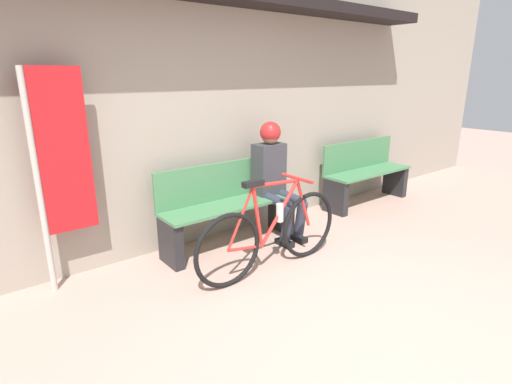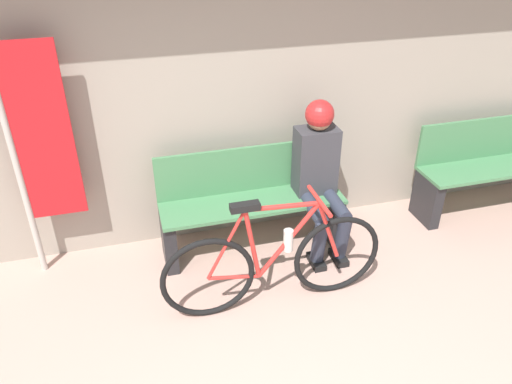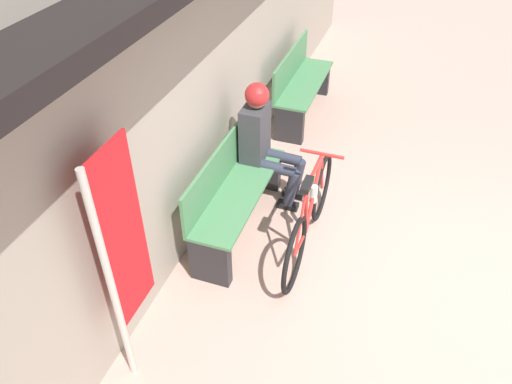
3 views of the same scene
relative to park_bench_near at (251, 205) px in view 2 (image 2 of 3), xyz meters
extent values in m
cube|color=#9E9384|center=(-0.24, 0.38, 1.19)|extent=(12.00, 0.12, 3.20)
cube|color=#477F51|center=(0.00, -0.05, 0.05)|extent=(1.52, 0.42, 0.03)
cube|color=#477F51|center=(0.00, 0.14, 0.27)|extent=(1.52, 0.03, 0.40)
cube|color=#232326|center=(-0.71, -0.05, -0.19)|extent=(0.10, 0.36, 0.45)
cube|color=#232326|center=(0.71, -0.05, -0.19)|extent=(0.10, 0.36, 0.45)
torus|color=black|center=(-0.51, -0.73, -0.07)|extent=(0.67, 0.04, 0.67)
torus|color=black|center=(0.46, -0.73, -0.07)|extent=(0.67, 0.04, 0.67)
cylinder|color=red|center=(0.03, -0.73, 0.43)|extent=(0.53, 0.03, 0.07)
cylinder|color=red|center=(0.07, -0.73, 0.14)|extent=(0.45, 0.03, 0.57)
cylinder|color=red|center=(-0.19, -0.73, 0.16)|extent=(0.13, 0.03, 0.59)
cylinder|color=red|center=(-0.32, -0.73, -0.10)|extent=(0.37, 0.03, 0.09)
cylinder|color=red|center=(-0.37, -0.73, 0.19)|extent=(0.29, 0.02, 0.53)
cylinder|color=red|center=(0.38, -0.73, 0.17)|extent=(0.20, 0.03, 0.50)
cube|color=black|center=(-0.24, -0.73, 0.47)|extent=(0.20, 0.07, 0.05)
cylinder|color=red|center=(0.29, -0.73, 0.43)|extent=(0.03, 0.40, 0.03)
cylinder|color=beige|center=(0.07, -0.73, 0.14)|extent=(0.07, 0.07, 0.17)
cylinder|color=#2D3342|center=(0.45, -0.26, 0.06)|extent=(0.11, 0.42, 0.13)
cylinder|color=#2D3342|center=(0.45, -0.43, -0.15)|extent=(0.11, 0.17, 0.42)
cube|color=black|center=(0.45, -0.40, -0.38)|extent=(0.10, 0.22, 0.06)
cylinder|color=#2D3342|center=(0.65, -0.26, 0.06)|extent=(0.11, 0.42, 0.13)
cylinder|color=#2D3342|center=(0.65, -0.43, -0.15)|extent=(0.11, 0.17, 0.42)
cube|color=black|center=(0.65, -0.40, -0.38)|extent=(0.10, 0.22, 0.06)
cube|color=#38383D|center=(0.55, -0.01, 0.35)|extent=(0.34, 0.22, 0.57)
sphere|color=#9E7556|center=(0.55, -0.03, 0.73)|extent=(0.20, 0.20, 0.20)
sphere|color=#B22323|center=(0.55, -0.03, 0.76)|extent=(0.23, 0.23, 0.23)
cube|color=#477F51|center=(2.35, -0.05, 0.05)|extent=(1.46, 0.42, 0.03)
cube|color=#477F51|center=(2.35, 0.14, 0.27)|extent=(1.46, 0.03, 0.40)
cube|color=#232326|center=(1.67, -0.05, -0.19)|extent=(0.10, 0.36, 0.45)
cylinder|color=#B7B2A8|center=(-1.72, 0.14, 0.51)|extent=(0.05, 0.05, 1.84)
cube|color=red|center=(-1.50, 0.14, 0.76)|extent=(0.40, 0.02, 1.34)
camera|label=1|loc=(-2.26, -3.32, 1.38)|focal=28.00mm
camera|label=2|loc=(-0.91, -3.41, 2.22)|focal=35.00mm
camera|label=3|loc=(-3.37, -1.40, 2.93)|focal=35.00mm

